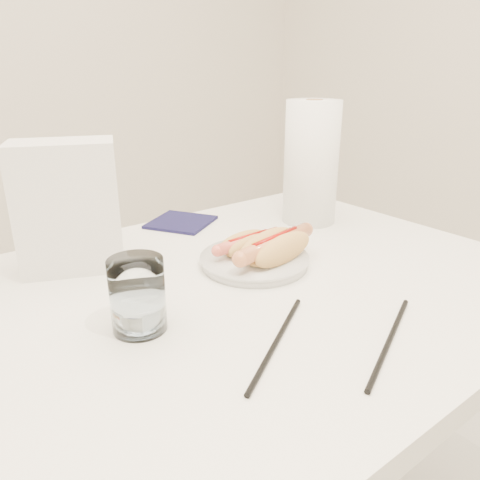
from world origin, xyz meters
TOP-DOWN VIEW (x-y plane):
  - table at (0.00, 0.00)m, footprint 1.20×0.80m
  - plate at (0.13, 0.04)m, footprint 0.24×0.24m
  - hotdog_left at (0.14, 0.07)m, footprint 0.15×0.07m
  - hotdog_right at (0.16, 0.01)m, footprint 0.20×0.11m
  - water_glass at (-0.14, -0.03)m, footprint 0.08×0.08m
  - chopstick_near at (-0.01, -0.18)m, footprint 0.21×0.13m
  - chopstick_far at (0.12, -0.27)m, footprint 0.23×0.11m
  - napkin_box at (-0.14, 0.24)m, footprint 0.20×0.16m
  - navy_napkin at (0.15, 0.34)m, footprint 0.19×0.19m
  - paper_towel_roll at (0.41, 0.17)m, footprint 0.15×0.15m

SIDE VIEW (x-z plane):
  - table at x=0.00m, z-range 0.32..1.07m
  - navy_napkin at x=0.15m, z-range 0.75..0.76m
  - chopstick_near at x=-0.01m, z-range 0.75..0.76m
  - chopstick_far at x=0.12m, z-range 0.75..0.76m
  - plate at x=0.13m, z-range 0.75..0.77m
  - hotdog_left at x=0.14m, z-range 0.77..0.81m
  - hotdog_right at x=0.16m, z-range 0.76..0.82m
  - water_glass at x=-0.14m, z-range 0.75..0.86m
  - napkin_box at x=-0.14m, z-range 0.75..0.99m
  - paper_towel_roll at x=0.41m, z-range 0.75..1.03m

